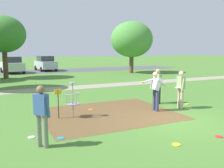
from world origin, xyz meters
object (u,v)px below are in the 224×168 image
Objects in this scene: tree_mid_left at (4,34)px; frisbee_scattered_a at (61,138)px; disc_golf_basket at (71,99)px; player_waiting_left at (158,84)px; player_waiting_right at (42,113)px; frisbee_by_tee at (219,137)px; frisbee_far_right at (91,110)px; frisbee_near_basket at (187,104)px; frisbee_mid_grass at (31,137)px; player_foreground_watching at (181,87)px; tree_near_left at (132,39)px; frisbee_far_left at (176,144)px; parked_car_center_left at (45,63)px; parked_car_leftmost at (12,65)px; player_throwing at (156,88)px.

frisbee_scattered_a is at bearing -87.82° from tree_mid_left.
player_waiting_left reaches higher than disc_golf_basket.
frisbee_by_tee is at bearing -17.23° from player_waiting_right.
player_waiting_right is at bearing -128.72° from frisbee_far_right.
frisbee_near_basket and frisbee_mid_grass have the same top height.
player_waiting_right reaches higher than disc_golf_basket.
player_foreground_watching is 0.30× the size of tree_near_left.
frisbee_by_tee is 1.60m from frisbee_far_left.
frisbee_far_right is at bearing 51.28° from player_waiting_right.
frisbee_scattered_a is (-2.80, 1.91, 0.00)m from frisbee_far_left.
parked_car_center_left is (-0.17, 26.21, 0.91)m from frisbee_by_tee.
frisbee_far_left is 24.84m from parked_car_leftmost.
player_throwing reaches higher than frisbee_mid_grass.
frisbee_scattered_a is at bearing -30.86° from frisbee_mid_grass.
frisbee_by_tee is 20.49m from tree_mid_left.
frisbee_far_right and frisbee_scattered_a have the same top height.
disc_golf_basket reaches higher than frisbee_scattered_a.
frisbee_by_tee and frisbee_scattered_a have the same top height.
player_waiting_left is 0.39× the size of parked_car_leftmost.
player_waiting_left is at bearing -115.78° from tree_near_left.
parked_car_leftmost is (0.86, 23.22, -0.05)m from player_waiting_right.
parked_car_leftmost is at bearing 87.33° from frisbee_mid_grass.
tree_near_left is at bearing 64.22° from player_waiting_left.
disc_golf_basket is 0.24× the size of tree_near_left.
player_waiting_right is at bearing 162.77° from frisbee_by_tee.
frisbee_far_right is 21.43m from parked_car_center_left.
frisbee_by_tee and frisbee_far_right have the same top height.
frisbee_far_left is (-2.69, -4.57, -0.96)m from player_waiting_left.
player_throwing is at bearing 87.56° from frisbee_by_tee.
disc_golf_basket is 4.56m from player_waiting_left.
tree_mid_left reaches higher than parked_car_center_left.
frisbee_mid_grass and frisbee_far_right have the same top height.
frisbee_near_basket is at bearing -64.67° from tree_mid_left.
frisbee_by_tee is 0.04× the size of tree_mid_left.
frisbee_mid_grass is at bearing -137.04° from disc_golf_basket.
frisbee_near_basket is 0.93× the size of frisbee_by_tee.
disc_golf_basket is 6.72× the size of frisbee_mid_grass.
player_waiting_right is 4.40m from frisbee_far_right.
frisbee_mid_grass is (-1.75, -1.63, -0.74)m from disc_golf_basket.
parked_car_center_left reaches higher than frisbee_far_left.
frisbee_far_right is 1.08× the size of frisbee_scattered_a.
parked_car_leftmost is at bearing 99.48° from frisbee_by_tee.
disc_golf_basket is at bearing -88.04° from parked_car_leftmost.
frisbee_far_left is at bearing -116.94° from tree_near_left.
disc_golf_basket is 22.37m from parked_car_center_left.
player_waiting_right is 7.84× the size of frisbee_far_right.
frisbee_mid_grass is 0.04× the size of tree_near_left.
player_waiting_left reaches higher than frisbee_near_basket.
frisbee_far_left is at bearing -79.86° from tree_mid_left.
frisbee_near_basket is at bearing 10.89° from frisbee_mid_grass.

